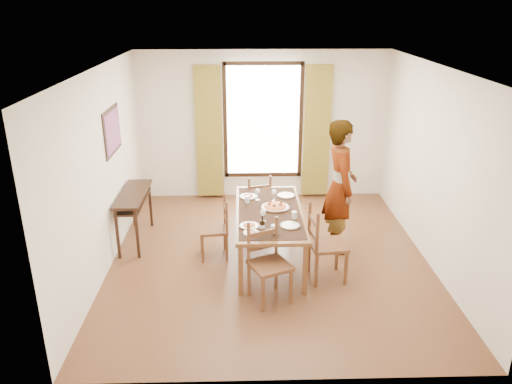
{
  "coord_description": "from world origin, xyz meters",
  "views": [
    {
      "loc": [
        -0.38,
        -6.4,
        3.5
      ],
      "look_at": [
        -0.19,
        0.06,
        1.0
      ],
      "focal_mm": 35.0,
      "sensor_mm": 36.0,
      "label": 1
    }
  ],
  "objects_px": {
    "console_table": "(133,200)",
    "man": "(340,187)",
    "dining_table": "(269,215)",
    "pasta_platter": "(275,205)"
  },
  "relations": [
    {
      "from": "man",
      "to": "pasta_platter",
      "type": "xyz_separation_m",
      "value": [
        -0.95,
        -0.24,
        -0.18
      ]
    },
    {
      "from": "console_table",
      "to": "dining_table",
      "type": "height_order",
      "value": "console_table"
    },
    {
      "from": "console_table",
      "to": "pasta_platter",
      "type": "relative_size",
      "value": 3.0
    },
    {
      "from": "console_table",
      "to": "man",
      "type": "relative_size",
      "value": 0.61
    },
    {
      "from": "console_table",
      "to": "pasta_platter",
      "type": "xyz_separation_m",
      "value": [
        2.11,
        -0.55,
        0.12
      ]
    },
    {
      "from": "console_table",
      "to": "man",
      "type": "distance_m",
      "value": 3.09
    },
    {
      "from": "dining_table",
      "to": "pasta_platter",
      "type": "xyz_separation_m",
      "value": [
        0.09,
        0.09,
        0.11
      ]
    },
    {
      "from": "dining_table",
      "to": "man",
      "type": "xyz_separation_m",
      "value": [
        1.04,
        0.32,
        0.29
      ]
    },
    {
      "from": "dining_table",
      "to": "pasta_platter",
      "type": "height_order",
      "value": "pasta_platter"
    },
    {
      "from": "dining_table",
      "to": "man",
      "type": "bearing_deg",
      "value": 17.24
    }
  ]
}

